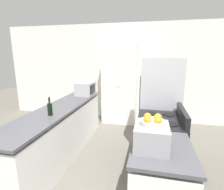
{
  "coord_description": "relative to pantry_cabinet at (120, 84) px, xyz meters",
  "views": [
    {
      "loc": [
        0.7,
        -1.14,
        1.78
      ],
      "look_at": [
        0.0,
        1.97,
        1.05
      ],
      "focal_mm": 28.0,
      "sensor_mm": 36.0,
      "label": 1
    }
  ],
  "objects": [
    {
      "name": "wall_back",
      "position": [
        0.1,
        0.29,
        0.27
      ],
      "size": [
        7.0,
        0.06,
        2.6
      ],
      "color": "white",
      "rests_on": "ground_plane"
    },
    {
      "name": "counter_right",
      "position": [
        0.94,
        -2.84,
        -0.6
      ],
      "size": [
        0.6,
        0.78,
        0.9
      ],
      "color": "silver",
      "rests_on": "ground_plane"
    },
    {
      "name": "stove",
      "position": [
        0.96,
        -2.03,
        -0.58
      ],
      "size": [
        0.66,
        0.8,
        1.06
      ],
      "color": "black",
      "rests_on": "ground_plane"
    },
    {
      "name": "toaster_oven",
      "position": [
        0.83,
        -2.87,
        -0.02
      ],
      "size": [
        0.33,
        0.36,
        0.23
      ],
      "color": "#939399",
      "rests_on": "counter_right"
    },
    {
      "name": "microwave",
      "position": [
        -0.64,
        -0.78,
        0.0
      ],
      "size": [
        0.36,
        0.49,
        0.29
      ],
      "color": "#B2B2B7",
      "rests_on": "counter_left"
    },
    {
      "name": "refrigerator",
      "position": [
        0.98,
        -1.22,
        -0.17
      ],
      "size": [
        0.71,
        0.74,
        1.74
      ],
      "color": "#B7B7BC",
      "rests_on": "ground_plane"
    },
    {
      "name": "fruit_bowl",
      "position": [
        0.83,
        -2.87,
        0.13
      ],
      "size": [
        0.23,
        0.23,
        0.1
      ],
      "color": "silver",
      "rests_on": "toaster_oven"
    },
    {
      "name": "counter_left",
      "position": [
        -0.74,
        -1.85,
        -0.6
      ],
      "size": [
        0.6,
        2.75,
        0.9
      ],
      "color": "silver",
      "rests_on": "ground_plane"
    },
    {
      "name": "wine_bottle",
      "position": [
        -0.65,
        -2.24,
        -0.04
      ],
      "size": [
        0.07,
        0.07,
        0.28
      ],
      "color": "black",
      "rests_on": "counter_left"
    },
    {
      "name": "pantry_cabinet",
      "position": [
        0.0,
        0.0,
        0.0
      ],
      "size": [
        0.88,
        0.5,
        2.07
      ],
      "color": "white",
      "rests_on": "ground_plane"
    }
  ]
}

